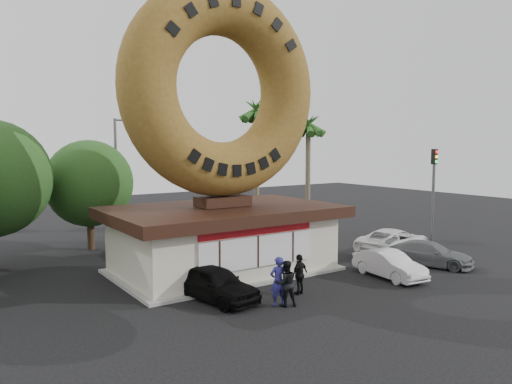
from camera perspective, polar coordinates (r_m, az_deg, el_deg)
The scene contains 15 objects.
ground at distance 20.78m, azimuth 4.87°, elevation -12.42°, with size 90.00×90.00×0.00m, color black.
donut_shop at distance 25.12m, azimuth -3.77°, elevation -5.10°, with size 11.20×7.20×3.80m.
giant_donut at distance 24.85m, azimuth -3.90°, elevation 11.61°, with size 10.46×10.46×2.67m, color brown.
tree_mid at distance 31.57m, azimuth -18.52°, elevation 0.93°, with size 5.20×5.20×6.63m.
palm_near at distance 35.54m, azimuth 0.07°, elevation 8.79°, with size 2.60×2.60×9.75m.
palm_far at distance 36.43m, azimuth 6.00°, elevation 7.22°, with size 2.60×2.60×8.75m.
street_lamp at distance 33.12m, azimuth -15.45°, elevation 2.02°, with size 2.11×0.20×8.00m.
traffic_signal at distance 32.89m, azimuth 19.63°, elevation 0.80°, with size 0.30×0.38×6.07m.
person_left at distance 20.04m, azimuth 2.56°, elevation -10.14°, with size 0.72×0.47×1.97m, color navy.
person_center at distance 19.99m, azimuth 3.43°, elevation -10.39°, with size 0.89×0.70×1.84m, color black.
person_right at distance 21.56m, azimuth 5.00°, elevation -9.35°, with size 1.02×0.42×1.74m, color black.
car_black at distance 20.79m, azimuth -4.63°, elevation -10.37°, with size 1.67×4.15×1.41m, color black.
car_silver at distance 24.93m, azimuth 14.98°, elevation -8.01°, with size 1.36×3.90×1.28m, color silver.
car_grey at distance 27.97m, azimuth 19.25°, elevation -6.67°, with size 1.78×4.37×1.27m, color slate.
car_white at distance 30.40m, azimuth 15.42°, elevation -5.41°, with size 2.42×5.24×1.46m, color silver.
Camera 1 is at (-12.51, -15.30, 6.40)m, focal length 35.00 mm.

